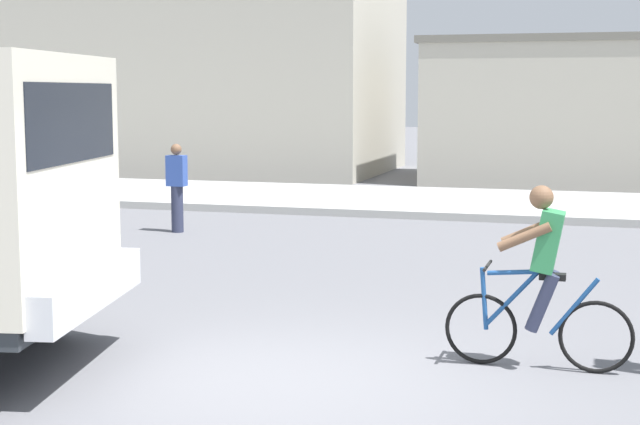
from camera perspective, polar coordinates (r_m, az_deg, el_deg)
The scene contains 5 objects.
ground_plane at distance 8.68m, azimuth -0.98°, elevation -10.03°, with size 120.00×120.00×0.00m, color slate.
sidewalk_far at distance 21.71m, azimuth 9.84°, elevation 0.52°, with size 80.00×5.00×0.16m, color #ADADA8.
cyclist at distance 9.12m, azimuth 12.92°, elevation -3.78°, with size 1.73×0.50×1.72m.
pedestrian_near_kerb at distance 17.74m, azimuth -8.47°, elevation 1.55°, with size 0.34×0.22×1.62m.
building_corner_left at distance 31.70m, azimuth -6.47°, elevation 8.38°, with size 11.62×7.33×6.47m.
Camera 1 is at (2.51, -7.91, 2.58)m, focal length 54.07 mm.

